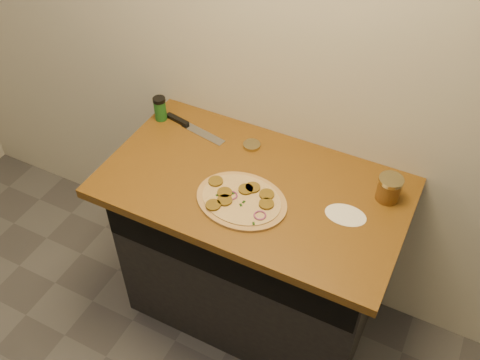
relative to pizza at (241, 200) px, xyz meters
The scene contains 8 objects.
cabinet 0.50m from the pizza, 90.13° to the left, with size 1.10×0.60×0.86m, color black.
countertop 0.12m from the pizza, 90.16° to the left, with size 1.20×0.70×0.04m, color brown.
pizza is the anchor object (origin of this frame).
chefs_knife 0.50m from the pizza, 143.60° to the left, with size 0.32×0.09×0.02m.
mason_jar_lid 0.32m from the pizza, 108.81° to the left, with size 0.07×0.07×0.02m, color tan.
salsa_jar 0.56m from the pizza, 28.60° to the left, with size 0.09×0.09×0.10m.
spice_shaker 0.63m from the pizza, 151.72° to the left, with size 0.06×0.06×0.11m.
flour_spill 0.39m from the pizza, 16.30° to the left, with size 0.16×0.16×0.00m, color white.
Camera 1 is at (0.63, 0.05, 2.36)m, focal length 40.00 mm.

